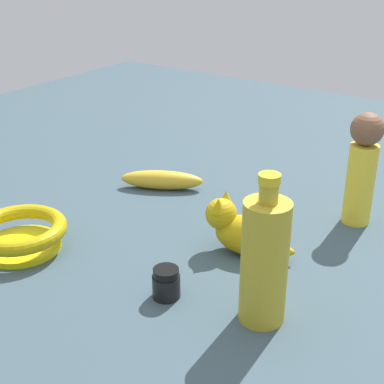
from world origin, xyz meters
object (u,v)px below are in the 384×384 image
at_px(banana, 162,180).
at_px(bowl, 20,233).
at_px(bottle_tall, 264,260).
at_px(nail_polish_jar, 166,283).
at_px(cat_figurine, 243,230).
at_px(person_figure_adult, 362,166).

xyz_separation_m(banana, bowl, (0.04, 0.31, 0.01)).
bearing_deg(bottle_tall, nail_polish_jar, 13.97).
bearing_deg(banana, cat_figurine, -53.98).
xyz_separation_m(bowl, cat_figurine, (-0.29, -0.19, 0.01)).
bearing_deg(person_figure_adult, cat_figurine, 61.76).
bearing_deg(banana, nail_polish_jar, -79.89).
distance_m(bowl, cat_figurine, 0.35).
relative_size(person_figure_adult, cat_figurine, 1.36).
bearing_deg(cat_figurine, bowl, 33.16).
height_order(banana, bottle_tall, bottle_tall).
xyz_separation_m(banana, cat_figurine, (-0.25, 0.12, 0.02)).
distance_m(person_figure_adult, nail_polish_jar, 0.40).
xyz_separation_m(bowl, nail_polish_jar, (-0.27, -0.03, -0.01)).
distance_m(person_figure_adult, cat_figurine, 0.24).
height_order(bowl, cat_figurine, cat_figurine).
height_order(bottle_tall, nail_polish_jar, bottle_tall).
bearing_deg(banana, person_figure_adult, -15.53).
bearing_deg(nail_polish_jar, bowl, 6.05).
xyz_separation_m(banana, nail_polish_jar, (-0.23, 0.28, 0.00)).
height_order(banana, cat_figurine, cat_figurine).
relative_size(person_figure_adult, bottle_tall, 0.96).
relative_size(cat_figurine, nail_polish_jar, 3.28).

